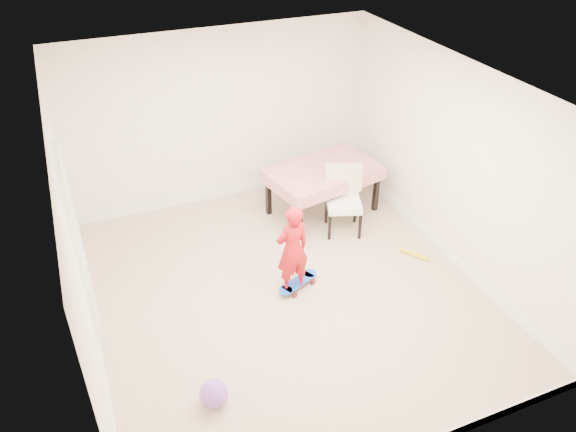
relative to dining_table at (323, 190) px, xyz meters
name	(u,v)px	position (x,y,z in m)	size (l,w,h in m)	color
ground	(287,290)	(-1.18, -1.48, -0.37)	(5.00, 5.00, 0.00)	tan
ceiling	(286,89)	(-1.18, -1.48, 2.21)	(4.50, 5.00, 0.04)	white
wall_back	(221,118)	(-1.18, 1.00, 0.93)	(4.50, 0.04, 2.60)	white
wall_front	(410,357)	(-1.18, -3.96, 0.93)	(4.50, 0.04, 2.60)	white
wall_left	(76,246)	(-3.41, -1.48, 0.93)	(0.04, 5.00, 2.60)	white
wall_right	(453,164)	(1.05, -1.48, 0.93)	(0.04, 5.00, 2.60)	white
door	(80,251)	(-3.40, -1.18, 0.66)	(0.10, 0.94, 2.11)	white
baseboard_back	(226,192)	(-1.18, 1.01, -0.31)	(4.50, 0.02, 0.12)	white
baseboard_left	(98,338)	(-3.42, -1.48, -0.31)	(0.02, 5.00, 0.12)	white
baseboard_right	(439,245)	(1.06, -1.48, -0.31)	(0.02, 5.00, 0.12)	white
dining_table	(323,190)	(0.00, 0.00, 0.00)	(1.57, 0.99, 0.73)	#AD1709
dining_chair	(344,202)	(0.05, -0.56, 0.11)	(0.52, 0.60, 0.95)	silver
skateboard	(298,284)	(-1.03, -1.47, -0.32)	(0.61, 0.22, 0.09)	blue
child	(292,252)	(-1.11, -1.49, 0.22)	(0.43, 0.28, 1.17)	red
balloon	(214,393)	(-2.48, -2.76, -0.23)	(0.28, 0.28, 0.28)	#8F54CA
foam_toy	(414,254)	(0.66, -1.48, -0.34)	(0.06, 0.06, 0.40)	yellow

